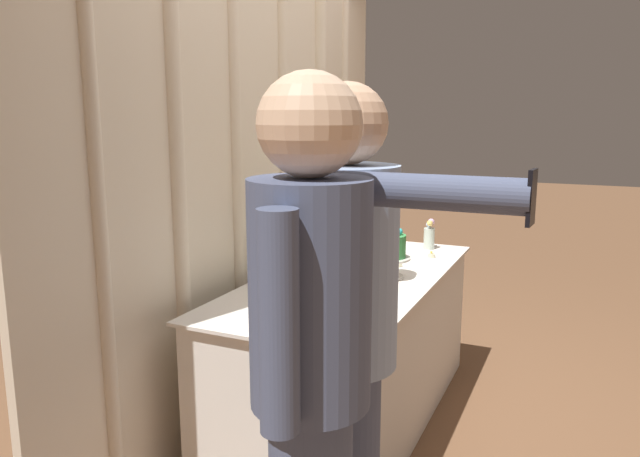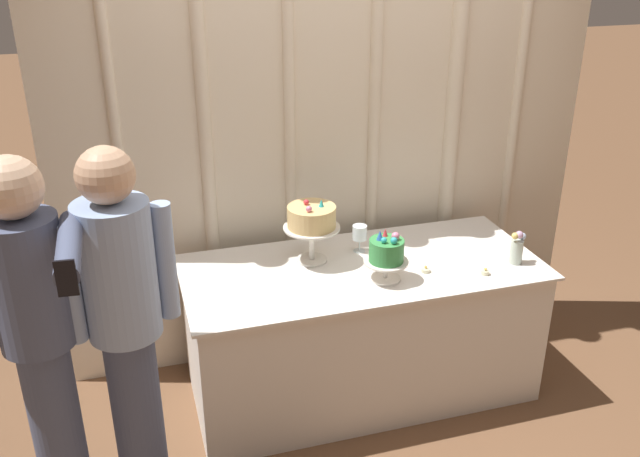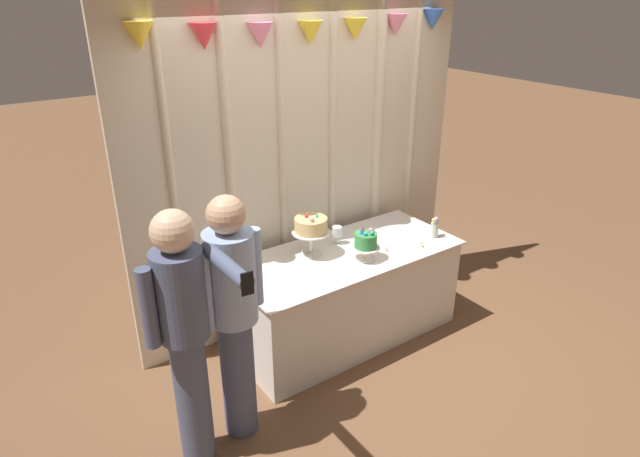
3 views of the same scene
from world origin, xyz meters
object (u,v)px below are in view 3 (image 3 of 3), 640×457
wine_glass (337,232)px  tealight_near_left (421,245)px  cake_table (345,295)px  cake_display_nearleft (311,227)px  guest_man_dark_suit (185,328)px  guest_man_pink_jacket (233,310)px  cake_display_nearright (366,242)px  flower_vase (435,228)px  tealight_far_left (386,249)px

wine_glass → tealight_near_left: size_ratio=3.48×
cake_table → cake_display_nearleft: 0.67m
cake_table → cake_display_nearleft: cake_display_nearleft is taller
cake_table → wine_glass: (0.04, 0.17, 0.49)m
wine_glass → guest_man_dark_suit: bearing=-156.8°
tealight_near_left → guest_man_pink_jacket: 1.77m
cake_table → cake_display_nearright: 0.56m
cake_display_nearright → wine_glass: (-0.02, 0.34, -0.04)m
guest_man_pink_jacket → guest_man_dark_suit: 0.33m
flower_vase → tealight_far_left: 0.50m
tealight_near_left → guest_man_pink_jacket: bearing=-174.1°
cake_display_nearleft → cake_display_nearright: bearing=-45.9°
cake_display_nearleft → cake_display_nearright: 0.43m
tealight_near_left → guest_man_pink_jacket: (-1.75, -0.18, 0.15)m
cake_display_nearleft → guest_man_pink_jacket: guest_man_pink_jacket is taller
tealight_near_left → guest_man_pink_jacket: size_ratio=0.03×
cake_display_nearleft → guest_man_pink_jacket: 1.12m
cake_display_nearleft → guest_man_pink_jacket: size_ratio=0.21×
guest_man_dark_suit → flower_vase: bearing=7.5°
cake_display_nearright → guest_man_dark_suit: 1.60m
cake_display_nearright → cake_display_nearleft: bearing=134.1°
tealight_near_left → cake_table: bearing=154.8°
cake_display_nearleft → tealight_far_left: bearing=-28.8°
cake_display_nearright → tealight_near_left: size_ratio=6.18×
cake_display_nearright → wine_glass: size_ratio=1.77×
flower_vase → tealight_far_left: flower_vase is taller
wine_glass → guest_man_dark_suit: (-1.55, -0.67, 0.08)m
cake_display_nearright → guest_man_dark_suit: bearing=-168.2°
flower_vase → guest_man_dark_suit: guest_man_dark_suit is taller
wine_glass → tealight_far_left: (0.24, -0.32, -0.10)m
wine_glass → tealight_far_left: wine_glass is taller
guest_man_dark_suit → tealight_far_left: bearing=10.9°
cake_table → tealight_near_left: tealight_near_left is taller
guest_man_pink_jacket → guest_man_dark_suit: size_ratio=1.00×
wine_glass → tealight_far_left: 0.41m
tealight_near_left → guest_man_dark_suit: 2.09m
cake_table → flower_vase: (0.77, -0.20, 0.47)m
guest_man_pink_jacket → guest_man_dark_suit: bearing=-171.1°
tealight_near_left → wine_glass: bearing=140.2°
cake_display_nearright → wine_glass: bearing=92.8°
cake_display_nearright → wine_glass: cake_display_nearright is taller
tealight_far_left → guest_man_pink_jacket: guest_man_pink_jacket is taller
wine_glass → guest_man_dark_suit: 1.69m
cake_display_nearleft → cake_table: bearing=-29.5°
cake_table → guest_man_dark_suit: 1.69m
flower_vase → tealight_far_left: size_ratio=3.99×
cake_table → cake_display_nearright: bearing=-71.0°
cake_display_nearright → flower_vase: 0.72m
flower_vase → guest_man_dark_suit: size_ratio=0.11×
cake_table → cake_display_nearleft: bearing=150.5°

